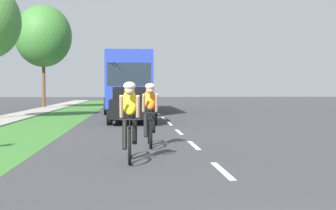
{
  "coord_description": "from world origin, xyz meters",
  "views": [
    {
      "loc": [
        -1.61,
        -2.86,
        1.44
      ],
      "look_at": [
        -0.18,
        15.19,
        0.82
      ],
      "focal_mm": 50.64,
      "sensor_mm": 36.0,
      "label": 1
    }
  ],
  "objects_px": {
    "cyclist_lead": "(130,121)",
    "cyclist_trailing": "(150,114)",
    "sedan_black": "(132,105)",
    "street_tree_far": "(43,36)",
    "bus_blue": "(129,80)"
  },
  "relations": [
    {
      "from": "cyclist_lead",
      "to": "cyclist_trailing",
      "type": "bearing_deg",
      "value": 78.22
    },
    {
      "from": "sedan_black",
      "to": "cyclist_lead",
      "type": "bearing_deg",
      "value": -90.37
    },
    {
      "from": "cyclist_lead",
      "to": "street_tree_far",
      "type": "xyz_separation_m",
      "value": [
        -6.53,
        27.08,
        4.6
      ]
    },
    {
      "from": "sedan_black",
      "to": "street_tree_far",
      "type": "height_order",
      "value": "street_tree_far"
    },
    {
      "from": "cyclist_trailing",
      "to": "bus_blue",
      "type": "relative_size",
      "value": 0.15
    },
    {
      "from": "cyclist_lead",
      "to": "sedan_black",
      "type": "bearing_deg",
      "value": 89.63
    },
    {
      "from": "sedan_black",
      "to": "bus_blue",
      "type": "relative_size",
      "value": 0.37
    },
    {
      "from": "cyclist_lead",
      "to": "sedan_black",
      "type": "height_order",
      "value": "cyclist_lead"
    },
    {
      "from": "cyclist_lead",
      "to": "sedan_black",
      "type": "xyz_separation_m",
      "value": [
        0.07,
        10.8,
        -0.04
      ]
    },
    {
      "from": "cyclist_lead",
      "to": "bus_blue",
      "type": "height_order",
      "value": "bus_blue"
    },
    {
      "from": "sedan_black",
      "to": "street_tree_far",
      "type": "bearing_deg",
      "value": 112.07
    },
    {
      "from": "cyclist_lead",
      "to": "sedan_black",
      "type": "distance_m",
      "value": 10.8
    },
    {
      "from": "street_tree_far",
      "to": "bus_blue",
      "type": "bearing_deg",
      "value": -44.54
    },
    {
      "from": "sedan_black",
      "to": "bus_blue",
      "type": "bearing_deg",
      "value": 90.7
    },
    {
      "from": "cyclist_lead",
      "to": "cyclist_trailing",
      "type": "distance_m",
      "value": 2.43
    }
  ]
}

